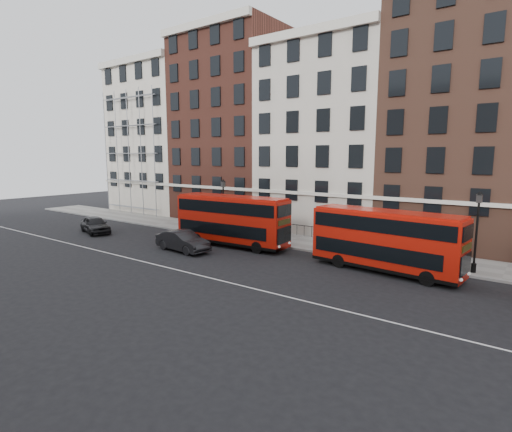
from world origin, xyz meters
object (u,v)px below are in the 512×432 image
Objects in this scene: bus_b at (231,219)px; bus_c at (385,239)px; car_front at (183,241)px; car_rear at (95,225)px.

bus_b is 13.19m from bus_c.
car_rear is at bearing 93.84° from car_front.
car_front is at bearing -160.22° from bus_c.
car_rear is 12.82m from car_front.
bus_c reaches higher than car_front.
car_front is at bearing -120.28° from bus_b.
bus_c reaches higher than car_rear.
car_rear is 0.97× the size of car_front.
bus_b reaches higher than car_rear.
car_front is (12.82, -0.17, -0.00)m from car_rear.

